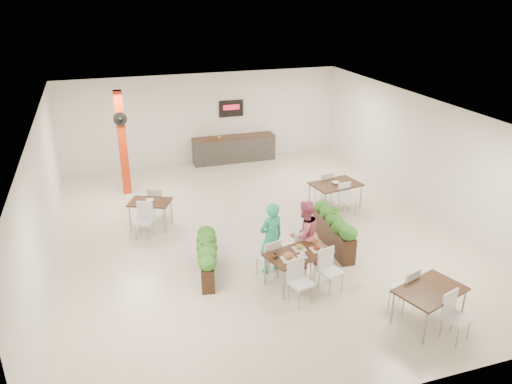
% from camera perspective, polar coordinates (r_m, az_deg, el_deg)
% --- Properties ---
extents(ground, '(12.00, 12.00, 0.00)m').
position_cam_1_polar(ground, '(13.21, -0.02, -4.54)').
color(ground, beige).
rests_on(ground, ground).
extents(room_shell, '(10.10, 12.10, 3.22)m').
position_cam_1_polar(room_shell, '(12.42, -0.02, 3.72)').
color(room_shell, white).
rests_on(room_shell, ground).
extents(red_column, '(0.40, 0.41, 3.20)m').
position_cam_1_polar(red_column, '(15.61, -15.03, 5.52)').
color(red_column, red).
rests_on(red_column, ground).
extents(service_counter, '(3.00, 0.64, 2.20)m').
position_cam_1_polar(service_counter, '(18.31, -2.52, 5.01)').
color(service_counter, '#2C2A27').
rests_on(service_counter, ground).
extents(main_table, '(1.60, 1.88, 0.92)m').
position_cam_1_polar(main_table, '(10.79, 4.88, -7.48)').
color(main_table, '#321C10').
rests_on(main_table, ground).
extents(diner_man, '(0.70, 0.55, 1.68)m').
position_cam_1_polar(diner_man, '(11.10, 1.74, -5.28)').
color(diner_man, '#29B487').
rests_on(diner_man, ground).
extents(diner_woman, '(0.92, 0.79, 1.61)m').
position_cam_1_polar(diner_woman, '(11.38, 5.55, -4.82)').
color(diner_woman, '#D65F80').
rests_on(diner_woman, ground).
extents(planter_left, '(0.68, 1.73, 0.92)m').
position_cam_1_polar(planter_left, '(11.20, -5.61, -7.13)').
color(planter_left, black).
rests_on(planter_left, ground).
extents(planter_right, '(0.50, 2.06, 1.08)m').
position_cam_1_polar(planter_right, '(12.40, 8.86, -4.11)').
color(planter_right, black).
rests_on(planter_right, ground).
extents(side_table_a, '(1.26, 1.65, 0.92)m').
position_cam_1_polar(side_table_a, '(13.48, -11.99, -1.56)').
color(side_table_a, '#321C10').
rests_on(side_table_a, ground).
extents(side_table_b, '(1.51, 1.67, 0.92)m').
position_cam_1_polar(side_table_b, '(14.53, 9.07, 0.57)').
color(side_table_b, '#321C10').
rests_on(side_table_b, ground).
extents(side_table_c, '(1.49, 1.67, 0.92)m').
position_cam_1_polar(side_table_c, '(10.14, 19.26, -11.01)').
color(side_table_c, '#321C10').
rests_on(side_table_c, ground).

